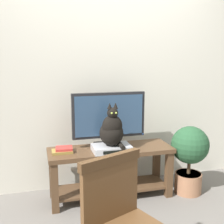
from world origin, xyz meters
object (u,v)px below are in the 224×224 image
cat (112,130)px  potted_plant (190,154)px  wooden_chair (123,221)px  book_stack (63,150)px  tv (109,118)px  tv_stand (111,164)px  media_box (111,148)px

cat → potted_plant: size_ratio=0.59×
cat → potted_plant: (0.86, -0.03, -0.32)m
wooden_chair → book_stack: 1.31m
tv → potted_plant: (0.85, -0.20, -0.41)m
tv → potted_plant: 0.96m
tv_stand → cat: bearing=-98.3°
media_box → book_stack: 0.48m
wooden_chair → book_stack: size_ratio=4.32×
tv → wooden_chair: (-0.27, -1.36, -0.31)m
book_stack → potted_plant: bearing=-5.5°
wooden_chair → potted_plant: size_ratio=1.21×
wooden_chair → tv: bearing=78.6°
tv_stand → potted_plant: bearing=-8.6°
tv → media_box: tv is taller
book_stack → tv_stand: bearing=-0.1°
tv_stand → tv: (0.00, 0.08, 0.48)m
tv_stand → tv: tv is taller
potted_plant → tv_stand: bearing=171.4°
cat → media_box: bearing=95.2°
media_box → book_stack: size_ratio=1.83×
book_stack → potted_plant: (1.34, -0.13, -0.12)m
tv_stand → book_stack: bearing=179.9°
tv_stand → media_box: size_ratio=3.37×
tv_stand → cat: cat is taller
media_box → potted_plant: potted_plant is taller
cat → wooden_chair: size_ratio=0.49×
potted_plant → cat: bearing=178.1°
cat → potted_plant: bearing=-1.9°
tv_stand → cat: (-0.01, -0.10, 0.40)m
wooden_chair → tv_stand: bearing=78.0°
media_box → potted_plant: (0.86, -0.04, -0.13)m
tv → book_stack: 0.57m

